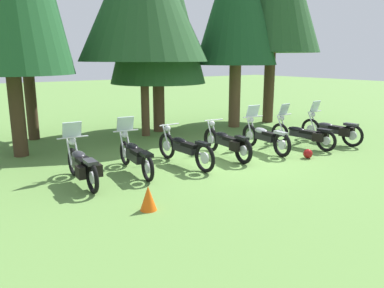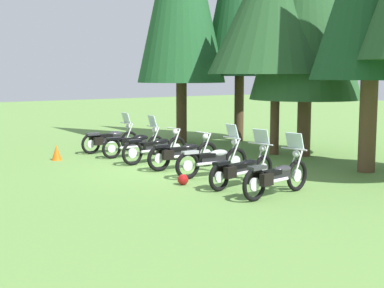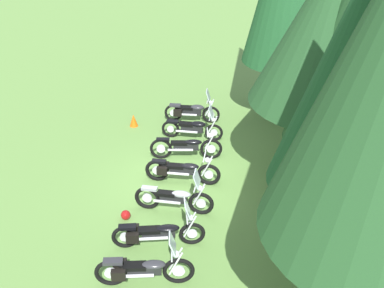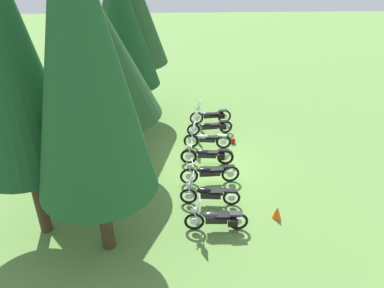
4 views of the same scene
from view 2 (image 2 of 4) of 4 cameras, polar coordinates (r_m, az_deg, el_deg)
name	(u,v)px [view 2 (image 2 of 4)]	position (r m, az deg, el deg)	size (l,w,h in m)	color
ground_plane	(179,169)	(16.00, -1.32, -2.57)	(80.00, 80.00, 0.00)	#608C42
motorcycle_0	(110,139)	(19.50, -8.36, 0.54)	(0.74, 2.18, 1.36)	black
motorcycle_1	(135,142)	(18.39, -5.81, 0.15)	(0.68, 2.26, 1.34)	black
motorcycle_2	(156,147)	(17.16, -3.72, -0.35)	(0.64, 2.44, 1.03)	black
motorcycle_3	(182,153)	(15.97, -1.00, -0.95)	(0.66, 2.35, 1.02)	black
motorcycle_4	(213,159)	(14.81, 2.19, -1.55)	(0.76, 2.26, 1.37)	black
motorcycle_5	(241,168)	(13.56, 5.06, -2.48)	(0.81, 2.35, 1.35)	black
motorcycle_6	(276,175)	(12.56, 8.55, -3.19)	(0.72, 2.27, 1.38)	black
pine_tree_2	(277,1)	(19.05, 8.65, 14.22)	(4.57, 4.57, 7.45)	#4C3823
traffic_cone	(57,153)	(18.10, -13.63, -0.86)	(0.32, 0.32, 0.48)	#EA590F
dropped_helmet	(183,180)	(13.73, -0.93, -3.64)	(0.27, 0.27, 0.27)	maroon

